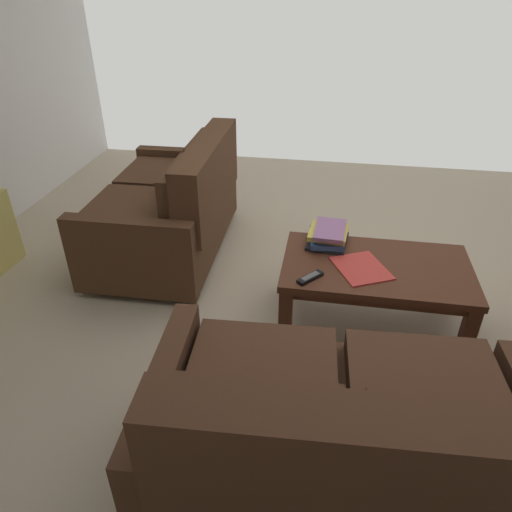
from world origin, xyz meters
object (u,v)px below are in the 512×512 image
Objects in this scene: tv_remote at (310,278)px; book_stack at (328,236)px; loveseat_near at (172,207)px; loose_magazine at (361,268)px; sofa_main at (428,452)px; coffee_table at (375,275)px.

book_stack is at bearing -100.33° from tv_remote.
tv_remote is (-1.04, 0.85, 0.08)m from loveseat_near.
sofa_main is at bearing 75.68° from loose_magazine.
book_stack is at bearing -72.68° from sofa_main.
sofa_main is 13.75× the size of tv_remote.
loveseat_near reaches higher than coffee_table.
tv_remote is at bearing 29.93° from coffee_table.
loveseat_near is 4.82× the size of book_stack.
loose_magazine is (-0.19, 0.25, -0.05)m from book_stack.
tv_remote is at bearing 3.01° from loose_magazine.
tv_remote is at bearing -62.19° from sofa_main.
loveseat_near is at bearing -54.33° from loose_magazine.
coffee_table is 6.85× the size of tv_remote.
book_stack reaches higher than coffee_table.
tv_remote is (0.07, 0.40, -0.04)m from book_stack.
sofa_main is at bearing 117.81° from tv_remote.
loveseat_near reaches higher than book_stack.
sofa_main is at bearing 96.69° from coffee_table.
tv_remote is at bearing 79.67° from book_stack.
tv_remote is 0.50× the size of loose_magazine.
sofa_main is 2.34m from loveseat_near.
loveseat_near is at bearing -39.33° from tv_remote.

